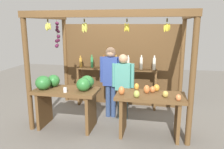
{
  "coord_description": "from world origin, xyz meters",
  "views": [
    {
      "loc": [
        0.93,
        -4.67,
        2.07
      ],
      "look_at": [
        0.0,
        -0.18,
        1.04
      ],
      "focal_mm": 35.94,
      "sensor_mm": 36.0,
      "label": 1
    }
  ],
  "objects": [
    {
      "name": "ground_plane",
      "position": [
        0.0,
        0.0,
        0.0
      ],
      "size": [
        12.0,
        12.0,
        0.0
      ],
      "primitive_type": "plane",
      "color": "slate",
      "rests_on": "ground"
    },
    {
      "name": "fruit_counter_left",
      "position": [
        -0.84,
        -0.66,
        0.73
      ],
      "size": [
        1.26,
        0.7,
        1.08
      ],
      "color": "brown",
      "rests_on": "ground"
    },
    {
      "name": "vendor_woman",
      "position": [
        0.21,
        -0.05,
        0.86
      ],
      "size": [
        0.48,
        0.2,
        1.45
      ],
      "rotation": [
        0.0,
        0.0,
        -0.04
      ],
      "color": "#37484A",
      "rests_on": "ground"
    },
    {
      "name": "bottle_shelf_unit",
      "position": [
        -0.06,
        0.67,
        0.81
      ],
      "size": [
        2.0,
        0.22,
        1.35
      ],
      "color": "brown",
      "rests_on": "ground"
    },
    {
      "name": "fruit_counter_right",
      "position": [
        0.82,
        -0.67,
        0.6
      ],
      "size": [
        1.26,
        0.65,
        0.96
      ],
      "color": "brown",
      "rests_on": "ground"
    },
    {
      "name": "market_stall",
      "position": [
        -0.01,
        0.41,
        1.34
      ],
      "size": [
        3.12,
        1.91,
        2.3
      ],
      "color": "brown",
      "rests_on": "ground"
    },
    {
      "name": "vendor_man",
      "position": [
        -0.07,
        0.03,
        0.95
      ],
      "size": [
        0.48,
        0.21,
        1.59
      ],
      "rotation": [
        0.0,
        0.0,
        0.19
      ],
      "color": "navy",
      "rests_on": "ground"
    }
  ]
}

